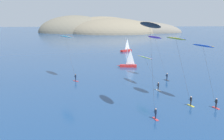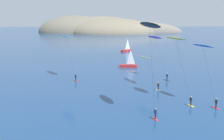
{
  "view_description": "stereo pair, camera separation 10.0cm",
  "coord_description": "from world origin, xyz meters",
  "px_view_note": "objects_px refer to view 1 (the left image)",
  "views": [
    {
      "loc": [
        1.9,
        -23.47,
        15.51
      ],
      "look_at": [
        5.12,
        28.94,
        4.78
      ],
      "focal_mm": 45.0,
      "sensor_mm": 36.0,
      "label": 1
    },
    {
      "loc": [
        2.0,
        -23.47,
        15.51
      ],
      "look_at": [
        5.12,
        28.94,
        4.78
      ],
      "focal_mm": 45.0,
      "sensor_mm": 36.0,
      "label": 2
    }
  ],
  "objects_px": {
    "sailboat_far": "(126,50)",
    "kitesurfer_lime": "(146,60)",
    "kitesurfer_yellow": "(177,43)",
    "sailboat_near": "(127,65)",
    "kitesurfer_purple": "(156,41)",
    "kitesurfer_cyan": "(66,39)",
    "kitesurfer_blue": "(204,51)",
    "kitesurfer_black": "(150,31)"
  },
  "relations": [
    {
      "from": "kitesurfer_lime",
      "to": "kitesurfer_blue",
      "type": "relative_size",
      "value": 0.87
    },
    {
      "from": "sailboat_near",
      "to": "kitesurfer_cyan",
      "type": "relative_size",
      "value": 0.58
    },
    {
      "from": "kitesurfer_cyan",
      "to": "kitesurfer_purple",
      "type": "bearing_deg",
      "value": -1.53
    },
    {
      "from": "sailboat_near",
      "to": "kitesurfer_cyan",
      "type": "bearing_deg",
      "value": -141.66
    },
    {
      "from": "kitesurfer_yellow",
      "to": "sailboat_near",
      "type": "bearing_deg",
      "value": 99.1
    },
    {
      "from": "kitesurfer_yellow",
      "to": "kitesurfer_cyan",
      "type": "height_order",
      "value": "kitesurfer_yellow"
    },
    {
      "from": "sailboat_near",
      "to": "kitesurfer_purple",
      "type": "height_order",
      "value": "kitesurfer_purple"
    },
    {
      "from": "kitesurfer_black",
      "to": "sailboat_near",
      "type": "bearing_deg",
      "value": 88.26
    },
    {
      "from": "kitesurfer_purple",
      "to": "kitesurfer_cyan",
      "type": "bearing_deg",
      "value": 178.47
    },
    {
      "from": "sailboat_near",
      "to": "kitesurfer_purple",
      "type": "bearing_deg",
      "value": -68.54
    },
    {
      "from": "sailboat_near",
      "to": "sailboat_far",
      "type": "relative_size",
      "value": 1.05
    },
    {
      "from": "sailboat_far",
      "to": "kitesurfer_purple",
      "type": "distance_m",
      "value": 47.25
    },
    {
      "from": "kitesurfer_cyan",
      "to": "kitesurfer_blue",
      "type": "xyz_separation_m",
      "value": [
        25.28,
        -20.86,
        -0.29
      ]
    },
    {
      "from": "sailboat_near",
      "to": "kitesurfer_yellow",
      "type": "xyz_separation_m",
      "value": [
        5.04,
        -31.47,
        9.65
      ]
    },
    {
      "from": "kitesurfer_cyan",
      "to": "sailboat_far",
      "type": "bearing_deg",
      "value": 67.25
    },
    {
      "from": "kitesurfer_lime",
      "to": "kitesurfer_blue",
      "type": "distance_m",
      "value": 15.48
    },
    {
      "from": "sailboat_far",
      "to": "kitesurfer_blue",
      "type": "xyz_separation_m",
      "value": [
        6.03,
        -66.76,
        8.52
      ]
    },
    {
      "from": "kitesurfer_black",
      "to": "kitesurfer_yellow",
      "type": "distance_m",
      "value": 9.83
    },
    {
      "from": "kitesurfer_lime",
      "to": "kitesurfer_black",
      "type": "distance_m",
      "value": 19.66
    },
    {
      "from": "kitesurfer_cyan",
      "to": "kitesurfer_lime",
      "type": "bearing_deg",
      "value": -23.81
    },
    {
      "from": "kitesurfer_purple",
      "to": "kitesurfer_cyan",
      "type": "relative_size",
      "value": 0.98
    },
    {
      "from": "sailboat_near",
      "to": "kitesurfer_yellow",
      "type": "bearing_deg",
      "value": -80.9
    },
    {
      "from": "sailboat_far",
      "to": "kitesurfer_yellow",
      "type": "bearing_deg",
      "value": -88.29
    },
    {
      "from": "kitesurfer_purple",
      "to": "kitesurfer_black",
      "type": "xyz_separation_m",
      "value": [
        -6.41,
        -25.28,
        4.03
      ]
    },
    {
      "from": "sailboat_near",
      "to": "kitesurfer_yellow",
      "type": "relative_size",
      "value": 0.52
    },
    {
      "from": "kitesurfer_blue",
      "to": "kitesurfer_yellow",
      "type": "bearing_deg",
      "value": 152.41
    },
    {
      "from": "kitesurfer_purple",
      "to": "kitesurfer_yellow",
      "type": "bearing_deg",
      "value": -90.62
    },
    {
      "from": "kitesurfer_black",
      "to": "kitesurfer_blue",
      "type": "distance_m",
      "value": 12.07
    },
    {
      "from": "kitesurfer_black",
      "to": "kitesurfer_lime",
      "type": "bearing_deg",
      "value": 81.29
    },
    {
      "from": "kitesurfer_lime",
      "to": "kitesurfer_cyan",
      "type": "height_order",
      "value": "kitesurfer_cyan"
    },
    {
      "from": "sailboat_near",
      "to": "kitesurfer_yellow",
      "type": "height_order",
      "value": "kitesurfer_yellow"
    },
    {
      "from": "sailboat_far",
      "to": "kitesurfer_purple",
      "type": "xyz_separation_m",
      "value": [
        2.12,
        -46.47,
        8.27
      ]
    },
    {
      "from": "sailboat_far",
      "to": "kitesurfer_yellow",
      "type": "xyz_separation_m",
      "value": [
        1.93,
        -64.62,
        9.65
      ]
    },
    {
      "from": "sailboat_far",
      "to": "kitesurfer_lime",
      "type": "bearing_deg",
      "value": -91.63
    },
    {
      "from": "kitesurfer_purple",
      "to": "kitesurfer_yellow",
      "type": "xyz_separation_m",
      "value": [
        -0.2,
        -18.14,
        1.38
      ]
    },
    {
      "from": "kitesurfer_yellow",
      "to": "kitesurfer_cyan",
      "type": "bearing_deg",
      "value": 138.53
    },
    {
      "from": "sailboat_far",
      "to": "kitesurfer_cyan",
      "type": "distance_m",
      "value": 50.55
    },
    {
      "from": "kitesurfer_yellow",
      "to": "kitesurfer_cyan",
      "type": "distance_m",
      "value": 28.27
    },
    {
      "from": "sailboat_near",
      "to": "kitesurfer_purple",
      "type": "relative_size",
      "value": 0.59
    },
    {
      "from": "sailboat_near",
      "to": "kitesurfer_cyan",
      "type": "distance_m",
      "value": 22.37
    },
    {
      "from": "kitesurfer_lime",
      "to": "kitesurfer_cyan",
      "type": "relative_size",
      "value": 0.88
    },
    {
      "from": "kitesurfer_cyan",
      "to": "kitesurfer_blue",
      "type": "height_order",
      "value": "kitesurfer_blue"
    }
  ]
}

